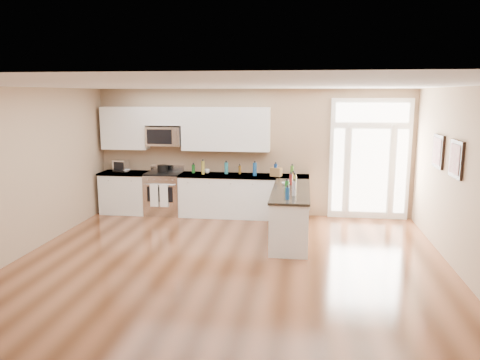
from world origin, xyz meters
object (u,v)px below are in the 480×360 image
Objects in this scene: kitchen_range at (164,193)px; peninsula_cabinet at (291,216)px; stockpot at (163,168)px; toaster_oven at (121,166)px.

peninsula_cabinet is at bearing -26.65° from kitchen_range.
peninsula_cabinet is 3.35m from stockpot.
peninsula_cabinet is at bearing -27.21° from stockpot.
peninsula_cabinet is 10.10× the size of stockpot.
toaster_oven is at bearing 177.30° from stockpot.
stockpot is (-0.04, 0.06, 0.56)m from kitchen_range.
kitchen_range is 4.70× the size of stockpot.
kitchen_range is 1.20m from toaster_oven.
kitchen_range is 3.50× the size of toaster_oven.
stockpot is at bearing 5.74° from toaster_oven.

